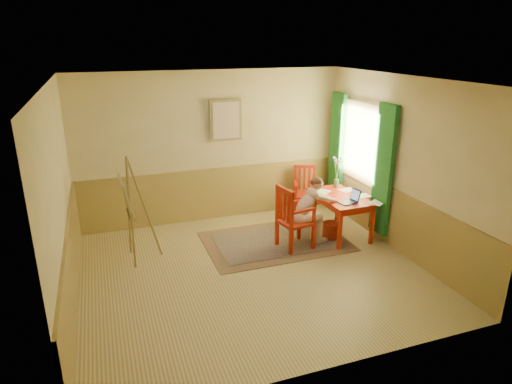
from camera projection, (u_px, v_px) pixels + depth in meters
name	position (u px, v px, depth m)	size (l,w,h in m)	color
room	(252.00, 183.00, 6.25)	(5.04, 4.54, 2.84)	tan
wainscot	(237.00, 221.00, 7.26)	(5.00, 4.50, 1.00)	tan
window	(359.00, 154.00, 8.02)	(0.12, 2.01, 2.20)	white
wall_portrait	(226.00, 120.00, 8.13)	(0.60, 0.05, 0.76)	#94814D
rug	(276.00, 241.00, 7.67)	(2.40, 1.60, 0.02)	#8C7251
table	(340.00, 201.00, 7.77)	(0.76, 1.22, 0.72)	red
chair_left	(293.00, 218.00, 7.26)	(0.57, 0.55, 1.08)	red
chair_back	(305.00, 191.00, 8.75)	(0.55, 0.56, 0.96)	red
figure	(309.00, 209.00, 7.38)	(0.90, 0.45, 1.17)	beige
laptop	(350.00, 200.00, 7.44)	(0.38, 0.27, 0.21)	#1E2338
papers	(352.00, 195.00, 7.79)	(0.97, 1.13, 0.00)	white
vase	(337.00, 173.00, 8.13)	(0.26, 0.28, 0.57)	#3F724C
wastebasket	(331.00, 231.00, 7.75)	(0.28, 0.28, 0.29)	#A52F17
easel	(128.00, 200.00, 6.73)	(0.57, 0.75, 1.69)	olive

